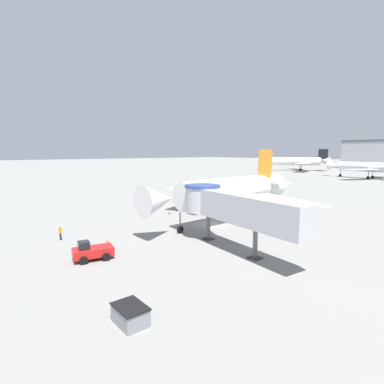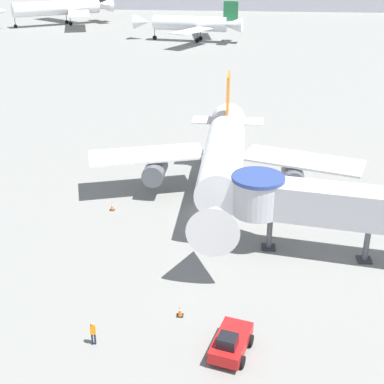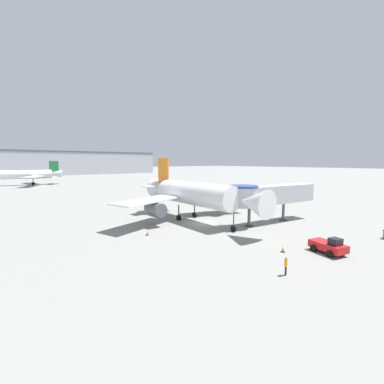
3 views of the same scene
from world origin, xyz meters
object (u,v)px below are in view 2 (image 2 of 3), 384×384
(background_jet_green_tail, at_px, (192,24))
(jet_bridge, at_px, (321,203))
(background_jet_black_tail, at_px, (59,8))
(main_airplane, at_px, (223,159))
(pushback_tug_red, at_px, (231,343))
(traffic_cone_port_wing, at_px, (112,207))
(ground_crew_marshaller, at_px, (93,332))
(traffic_cone_near_nose, at_px, (180,311))

(background_jet_green_tail, bearing_deg, jet_bridge, 20.00)
(background_jet_black_tail, bearing_deg, main_airplane, -10.11)
(jet_bridge, bearing_deg, background_jet_black_tail, 125.32)
(jet_bridge, height_order, pushback_tug_red, jet_bridge)
(traffic_cone_port_wing, distance_m, background_jet_green_tail, 95.24)
(background_jet_black_tail, bearing_deg, ground_crew_marshaller, -15.93)
(main_airplane, relative_size, background_jet_black_tail, 0.79)
(pushback_tug_red, relative_size, ground_crew_marshaller, 2.35)
(ground_crew_marshaller, bearing_deg, traffic_cone_port_wing, 85.11)
(ground_crew_marshaller, bearing_deg, background_jet_green_tail, 77.77)
(pushback_tug_red, bearing_deg, main_airplane, 108.52)
(background_jet_green_tail, distance_m, background_jet_black_tail, 50.10)
(ground_crew_marshaller, relative_size, background_jet_black_tail, 0.05)
(jet_bridge, bearing_deg, pushback_tug_red, -108.80)
(main_airplane, bearing_deg, background_jet_black_tail, 115.04)
(jet_bridge, relative_size, traffic_cone_near_nose, 22.52)
(traffic_cone_near_nose, xyz_separation_m, background_jet_black_tail, (-53.58, 135.65, 4.66))
(traffic_cone_port_wing, height_order, ground_crew_marshaller, ground_crew_marshaller)
(jet_bridge, height_order, background_jet_black_tail, background_jet_black_tail)
(pushback_tug_red, distance_m, background_jet_black_tail, 150.15)
(pushback_tug_red, bearing_deg, background_jet_green_tail, 111.24)
(main_airplane, height_order, traffic_cone_near_nose, main_airplane)
(pushback_tug_red, height_order, traffic_cone_near_nose, pushback_tug_red)
(pushback_tug_red, bearing_deg, traffic_cone_port_wing, 137.04)
(traffic_cone_near_nose, height_order, background_jet_black_tail, background_jet_black_tail)
(main_airplane, distance_m, pushback_tug_red, 21.14)
(jet_bridge, distance_m, traffic_cone_near_nose, 13.73)
(background_jet_green_tail, bearing_deg, background_jet_black_tail, -112.49)
(background_jet_green_tail, relative_size, background_jet_black_tail, 0.86)
(ground_crew_marshaller, distance_m, background_jet_black_tail, 147.27)
(traffic_cone_port_wing, relative_size, traffic_cone_near_nose, 0.97)
(main_airplane, relative_size, background_jet_green_tail, 0.92)
(jet_bridge, height_order, traffic_cone_near_nose, jet_bridge)
(background_jet_green_tail, bearing_deg, ground_crew_marshaller, 11.52)
(main_airplane, height_order, background_jet_black_tail, background_jet_black_tail)
(traffic_cone_port_wing, xyz_separation_m, background_jet_green_tail, (-2.55, 95.12, 4.02))
(pushback_tug_red, relative_size, traffic_cone_near_nose, 5.38)
(ground_crew_marshaller, bearing_deg, background_jet_black_tail, 94.15)
(pushback_tug_red, xyz_separation_m, background_jet_black_tail, (-57.01, 138.84, 4.22))
(pushback_tug_red, bearing_deg, ground_crew_marshaller, -165.31)
(traffic_cone_near_nose, bearing_deg, background_jet_green_tail, 95.56)
(background_jet_black_tail, bearing_deg, jet_bridge, -8.74)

